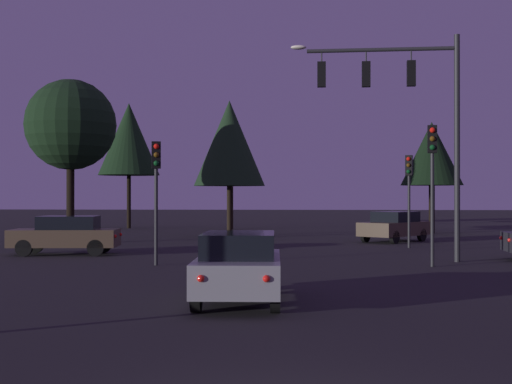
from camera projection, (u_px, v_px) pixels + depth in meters
ground_plane at (302, 248)px, 31.22m from camera, size 168.00×168.00×0.00m
traffic_signal_mast_arm at (407, 103)px, 24.81m from camera, size 5.93×0.55×7.97m
traffic_light_corner_left at (409, 182)px, 31.19m from camera, size 0.36×0.38×4.12m
traffic_light_corner_right at (156, 177)px, 23.39m from camera, size 0.35×0.38×4.12m
traffic_light_median at (432, 167)px, 22.90m from camera, size 0.33×0.37×4.62m
car_nearside_lane at (239, 266)px, 15.24m from camera, size 1.90×4.27×1.52m
car_crossing_right at (66, 234)px, 27.58m from camera, size 4.31×2.06×1.52m
car_far_lane at (394, 226)px, 35.29m from camera, size 3.94×4.23×1.52m
tree_behind_sign at (432, 154)px, 43.22m from camera, size 3.79×3.79×6.86m
tree_left_far at (229, 143)px, 40.39m from camera, size 4.09×4.09×7.81m
tree_center_horizon at (231, 148)px, 48.50m from camera, size 3.57×3.57×7.65m
tree_right_cluster at (71, 125)px, 33.98m from camera, size 4.39×4.39×7.95m
tree_lot_edge at (129, 139)px, 50.00m from camera, size 4.35×4.35×8.92m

